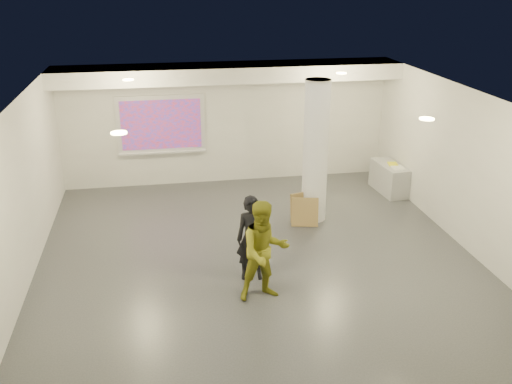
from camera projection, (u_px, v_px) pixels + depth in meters
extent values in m
cube|color=#35373C|center=(260.00, 263.00, 10.42)|extent=(8.00, 9.00, 0.01)
cube|color=white|center=(260.00, 101.00, 9.33)|extent=(8.00, 9.00, 0.01)
cube|color=silver|center=(227.00, 123.00, 14.01)|extent=(8.00, 0.01, 3.00)
cube|color=silver|center=(341.00, 343.00, 5.75)|extent=(8.00, 0.01, 3.00)
cube|color=silver|center=(18.00, 202.00, 9.23)|extent=(0.01, 9.00, 3.00)
cube|color=silver|center=(473.00, 173.00, 10.53)|extent=(0.01, 9.00, 3.00)
cube|color=silver|center=(229.00, 73.00, 13.02)|extent=(8.00, 1.10, 0.36)
cylinder|color=#F5E387|center=(128.00, 80.00, 11.28)|extent=(0.22, 0.22, 0.02)
cylinder|color=#F5E387|center=(341.00, 73.00, 11.99)|extent=(0.22, 0.22, 0.02)
cylinder|color=#F5E387|center=(119.00, 133.00, 7.61)|extent=(0.22, 0.22, 0.02)
cylinder|color=#F5E387|center=(427.00, 119.00, 8.32)|extent=(0.22, 0.22, 0.02)
cylinder|color=white|center=(316.00, 152.00, 11.77)|extent=(0.52, 0.52, 3.00)
cube|color=silver|center=(161.00, 124.00, 13.69)|extent=(2.10, 0.06, 1.40)
cube|color=blue|center=(161.00, 125.00, 13.65)|extent=(1.90, 0.01, 1.20)
cube|color=silver|center=(163.00, 153.00, 13.89)|extent=(2.10, 0.08, 0.04)
cube|color=#97999C|center=(389.00, 178.00, 13.67)|extent=(0.60, 1.23, 0.70)
cube|color=white|center=(398.00, 167.00, 13.29)|extent=(0.28, 0.35, 0.02)
cube|color=yellow|center=(393.00, 164.00, 13.52)|extent=(0.25, 0.32, 0.03)
cube|color=olive|center=(303.00, 207.00, 12.09)|extent=(0.60, 0.25, 0.64)
cube|color=olive|center=(305.00, 212.00, 11.86)|extent=(0.58, 0.28, 0.61)
imported|color=black|center=(252.00, 238.00, 9.68)|extent=(0.58, 0.40, 1.51)
imported|color=olive|center=(264.00, 251.00, 9.05)|extent=(0.89, 0.73, 1.68)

